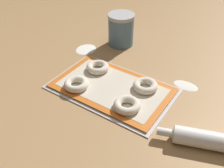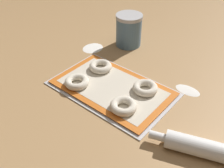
# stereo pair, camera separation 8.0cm
# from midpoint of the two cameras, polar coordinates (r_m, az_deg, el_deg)

# --- Properties ---
(ground_plane) EXTENTS (2.80, 2.80, 0.00)m
(ground_plane) POSITION_cam_midpoint_polar(r_m,az_deg,el_deg) (0.99, 2.54, -1.97)
(ground_plane) COLOR #A87F51
(baking_tray) EXTENTS (0.46, 0.29, 0.01)m
(baking_tray) POSITION_cam_midpoint_polar(r_m,az_deg,el_deg) (1.00, 2.29, -1.01)
(baking_tray) COLOR silver
(baking_tray) RESTS_ON ground_plane
(baking_mat) EXTENTS (0.44, 0.26, 0.00)m
(baking_mat) POSITION_cam_midpoint_polar(r_m,az_deg,el_deg) (1.00, 2.30, -0.77)
(baking_mat) COLOR orange
(baking_mat) RESTS_ON baking_tray
(bagel_front_left) EXTENTS (0.09, 0.09, 0.03)m
(bagel_front_left) POSITION_cam_midpoint_polar(r_m,az_deg,el_deg) (1.00, -5.41, 0.38)
(bagel_front_left) COLOR silver
(bagel_front_left) RESTS_ON baking_mat
(bagel_front_right) EXTENTS (0.09, 0.09, 0.03)m
(bagel_front_right) POSITION_cam_midpoint_polar(r_m,az_deg,el_deg) (0.90, 5.07, -4.88)
(bagel_front_right) COLOR silver
(bagel_front_right) RESTS_ON baking_mat
(bagel_back_left) EXTENTS (0.09, 0.09, 0.03)m
(bagel_back_left) POSITION_cam_midpoint_polar(r_m,az_deg,el_deg) (1.08, -0.40, 3.78)
(bagel_back_left) COLOR silver
(bagel_back_left) RESTS_ON baking_mat
(bagel_back_right) EXTENTS (0.09, 0.09, 0.03)m
(bagel_back_right) POSITION_cam_midpoint_polar(r_m,az_deg,el_deg) (0.98, 9.56, -0.90)
(bagel_back_right) COLOR silver
(bagel_back_right) RESTS_ON baking_mat
(flour_canister) EXTENTS (0.13, 0.13, 0.15)m
(flour_canister) POSITION_cam_midpoint_polar(r_m,az_deg,el_deg) (1.27, 5.50, 11.57)
(flour_canister) COLOR slate
(flour_canister) RESTS_ON ground_plane
(flour_patch_near) EXTENTS (0.10, 0.06, 0.00)m
(flour_patch_near) POSITION_cam_midpoint_polar(r_m,az_deg,el_deg) (1.05, 18.28, -1.34)
(flour_patch_near) COLOR white
(flour_patch_near) RESTS_ON ground_plane
(flour_patch_far) EXTENTS (0.09, 0.10, 0.00)m
(flour_patch_far) POSITION_cam_midpoint_polar(r_m,az_deg,el_deg) (1.26, -2.40, 7.81)
(flour_patch_far) COLOR white
(flour_patch_far) RESTS_ON ground_plane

